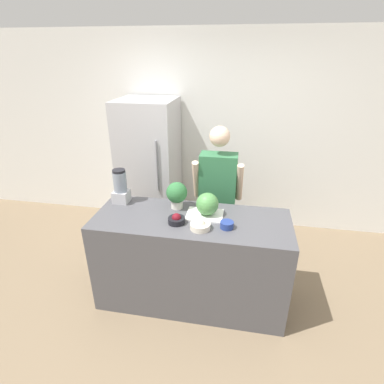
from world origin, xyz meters
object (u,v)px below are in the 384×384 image
at_px(bowl_cherries, 176,220).
at_px(bowl_small_blue, 227,225).
at_px(person, 217,197).
at_px(refrigerator, 150,168).
at_px(potted_plant, 177,194).
at_px(bowl_cream, 200,225).
at_px(blender, 120,187).
at_px(watermelon, 207,204).

height_order(bowl_cherries, bowl_small_blue, bowl_cherries).
distance_m(person, bowl_cherries, 0.83).
xyz_separation_m(refrigerator, person, (0.96, -0.60, -0.06)).
xyz_separation_m(bowl_cherries, potted_plant, (-0.06, 0.28, 0.12)).
xyz_separation_m(bowl_cherries, bowl_cream, (0.22, -0.06, -0.00)).
xyz_separation_m(bowl_small_blue, potted_plant, (-0.50, 0.29, 0.12)).
xyz_separation_m(bowl_small_blue, blender, (-1.08, 0.31, 0.13)).
bearing_deg(potted_plant, bowl_cream, -50.46).
height_order(bowl_cherries, potted_plant, potted_plant).
bearing_deg(blender, bowl_cream, -23.00).
bearing_deg(potted_plant, blender, 177.54).
bearing_deg(blender, bowl_cherries, -25.75).
bearing_deg(person, bowl_small_blue, -78.49).
bearing_deg(bowl_small_blue, blender, 164.00).
relative_size(person, potted_plant, 6.20).
relative_size(refrigerator, bowl_cherries, 11.88).
distance_m(refrigerator, bowl_small_blue, 1.77).
distance_m(person, watermelon, 0.62).
height_order(watermelon, bowl_cream, watermelon).
height_order(watermelon, bowl_small_blue, watermelon).
height_order(person, watermelon, person).
relative_size(person, bowl_cherries, 10.83).
bearing_deg(blender, watermelon, -7.88).
bearing_deg(bowl_small_blue, bowl_cream, -166.43).
height_order(person, bowl_cream, person).
bearing_deg(person, blender, -153.65).
xyz_separation_m(refrigerator, blender, (0.04, -1.06, 0.20)).
height_order(watermelon, blender, blender).
bearing_deg(refrigerator, person, -31.84).
bearing_deg(watermelon, bowl_cherries, -143.31).
bearing_deg(bowl_small_blue, person, 101.51).
xyz_separation_m(refrigerator, watermelon, (0.92, -1.18, 0.15)).
bearing_deg(bowl_small_blue, watermelon, 136.29).
height_order(bowl_cherries, bowl_cream, same).
distance_m(bowl_cherries, bowl_small_blue, 0.44).
xyz_separation_m(watermelon, potted_plant, (-0.31, 0.10, 0.03)).
height_order(refrigerator, potted_plant, refrigerator).
relative_size(refrigerator, potted_plant, 6.80).
bearing_deg(bowl_small_blue, bowl_cherries, 179.64).
height_order(bowl_cherries, blender, blender).
bearing_deg(refrigerator, bowl_cream, -57.75).
relative_size(bowl_cherries, blender, 0.44).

